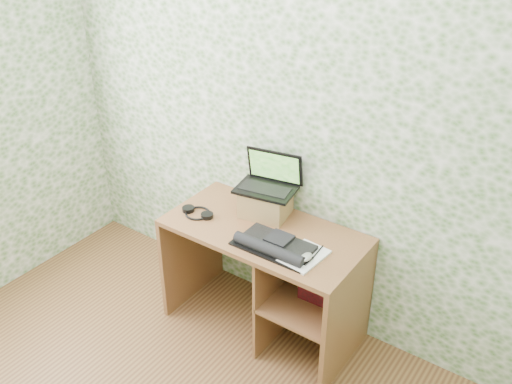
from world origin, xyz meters
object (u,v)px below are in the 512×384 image
Objects in this scene: notepad at (304,256)px; riser at (266,203)px; keyboard at (274,246)px; desk at (277,268)px; laptop at (269,180)px.

riser is at bearing 154.64° from notepad.
riser is 0.58× the size of keyboard.
riser is at bearing 131.78° from keyboard.
notepad is (0.26, -0.13, 0.28)m from desk.
riser is (-0.17, 0.12, 0.35)m from desk.
laptop is at bearing 128.15° from keyboard.
desk is 4.48× the size of notepad.
laptop is 1.45× the size of notepad.
notepad is (0.42, -0.28, -0.22)m from laptop.
desk is at bearing 116.52° from keyboard.
keyboard is 0.18m from notepad.
desk is 4.32× the size of riser.
laptop is at bearing 90.00° from riser.
riser reaches higher than keyboard.
laptop reaches higher than desk.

